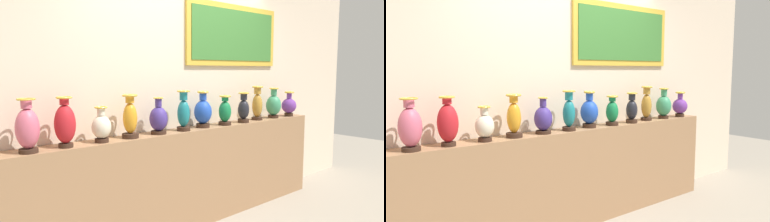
% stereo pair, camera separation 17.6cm
% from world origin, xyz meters
% --- Properties ---
extents(display_shelf, '(3.70, 0.28, 1.00)m').
position_xyz_m(display_shelf, '(0.00, 0.00, 0.50)').
color(display_shelf, '#99704C').
rests_on(display_shelf, ground_plane).
extents(back_wall, '(6.40, 0.14, 3.06)m').
position_xyz_m(back_wall, '(0.01, 0.20, 1.54)').
color(back_wall, beige).
rests_on(back_wall, ground_plane).
extents(vase_rose, '(0.17, 0.17, 0.40)m').
position_xyz_m(vase_rose, '(-1.60, -0.05, 1.18)').
color(vase_rose, '#382319').
rests_on(vase_rose, display_shelf).
extents(vase_crimson, '(0.16, 0.16, 0.39)m').
position_xyz_m(vase_crimson, '(-1.32, -0.04, 1.19)').
color(vase_crimson, '#382319').
rests_on(vase_crimson, display_shelf).
extents(vase_ivory, '(0.16, 0.16, 0.30)m').
position_xyz_m(vase_ivory, '(-1.02, -0.04, 1.14)').
color(vase_ivory, '#382319').
rests_on(vase_ivory, display_shelf).
extents(vase_amber, '(0.15, 0.15, 0.39)m').
position_xyz_m(vase_amber, '(-0.74, -0.03, 1.18)').
color(vase_amber, '#382319').
rests_on(vase_amber, display_shelf).
extents(vase_indigo, '(0.17, 0.17, 0.34)m').
position_xyz_m(vase_indigo, '(-0.43, -0.02, 1.14)').
color(vase_indigo, '#382319').
rests_on(vase_indigo, display_shelf).
extents(vase_teal, '(0.13, 0.13, 0.40)m').
position_xyz_m(vase_teal, '(-0.14, -0.04, 1.18)').
color(vase_teal, '#382319').
rests_on(vase_teal, display_shelf).
extents(vase_sapphire, '(0.19, 0.19, 0.38)m').
position_xyz_m(vase_sapphire, '(0.14, -0.01, 1.17)').
color(vase_sapphire, '#382319').
rests_on(vase_sapphire, display_shelf).
extents(vase_emerald, '(0.14, 0.14, 0.32)m').
position_xyz_m(vase_emerald, '(0.43, -0.04, 1.15)').
color(vase_emerald, '#382319').
rests_on(vase_emerald, display_shelf).
extents(vase_onyx, '(0.13, 0.13, 0.34)m').
position_xyz_m(vase_onyx, '(0.73, -0.05, 1.16)').
color(vase_onyx, '#382319').
rests_on(vase_onyx, display_shelf).
extents(vase_ochre, '(0.13, 0.13, 0.41)m').
position_xyz_m(vase_ochre, '(1.02, -0.01, 1.19)').
color(vase_ochre, '#382319').
rests_on(vase_ochre, display_shelf).
extents(vase_jade, '(0.19, 0.19, 0.38)m').
position_xyz_m(vase_jade, '(1.32, -0.03, 1.17)').
color(vase_jade, '#382319').
rests_on(vase_jade, display_shelf).
extents(vase_violet, '(0.19, 0.19, 0.32)m').
position_xyz_m(vase_violet, '(1.62, -0.05, 1.14)').
color(vase_violet, '#382319').
rests_on(vase_violet, display_shelf).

